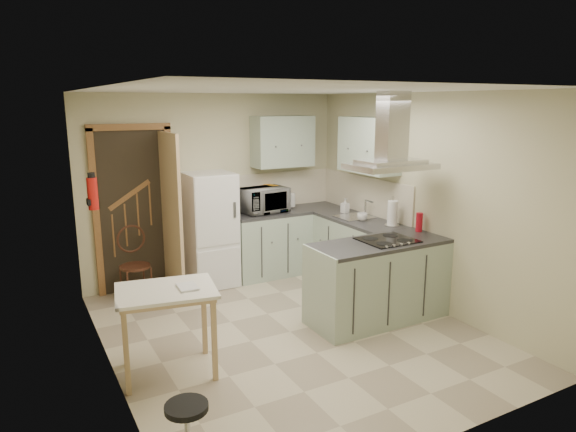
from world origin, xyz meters
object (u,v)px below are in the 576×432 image
peninsula (379,281)px  drop_leaf_table (168,331)px  bentwood_chair (135,266)px  microwave (264,200)px  extractor_hood (391,166)px  stool (188,430)px  fridge (210,230)px

peninsula → drop_leaf_table: peninsula is taller
bentwood_chair → microwave: size_ratio=1.34×
drop_leaf_table → bentwood_chair: 1.97m
extractor_hood → bentwood_chair: 3.30m
drop_leaf_table → microwave: microwave is taller
drop_leaf_table → extractor_hood: bearing=10.6°
drop_leaf_table → bentwood_chair: bentwood_chair is taller
drop_leaf_table → stool: 1.21m
fridge → bentwood_chair: bearing=-177.7°
fridge → bentwood_chair: (-1.00, -0.04, -0.34)m
fridge → drop_leaf_table: bearing=-119.9°
stool → extractor_hood: bearing=24.0°
fridge → peninsula: fridge is taller
extractor_hood → bentwood_chair: bearing=140.2°
stool → peninsula: bearing=24.8°
fridge → microwave: fridge is taller
fridge → stool: fridge is taller
bentwood_chair → stool: 3.17m
microwave → fridge: bearing=173.8°
extractor_hood → bentwood_chair: extractor_hood is taller
peninsula → extractor_hood: 1.27m
peninsula → drop_leaf_table: (-2.38, -0.03, -0.05)m
bentwood_chair → peninsula: bearing=-46.2°
fridge → peninsula: bearing=-58.3°
bentwood_chair → extractor_hood: bearing=-44.9°
fridge → extractor_hood: (1.32, -1.98, 0.97)m
fridge → peninsula: size_ratio=0.97×
fridge → stool: (-1.37, -3.18, -0.55)m
extractor_hood → microwave: 2.15m
bentwood_chair → stool: bentwood_chair is taller
extractor_hood → stool: size_ratio=2.25×
stool → microwave: microwave is taller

